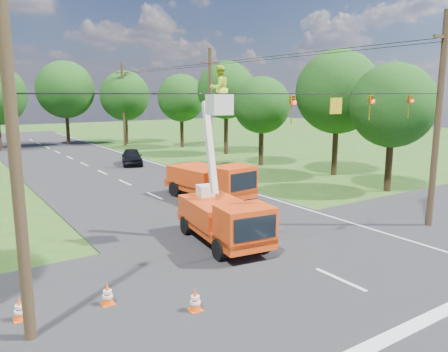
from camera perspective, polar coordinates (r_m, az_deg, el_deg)
ground at (r=32.08m, az=-12.81°, el=-0.91°), size 140.00×140.00×0.00m
road_main at (r=32.08m, az=-12.81°, el=-0.91°), size 12.00×100.00×0.06m
road_cross at (r=17.12m, az=9.83°, el=-11.05°), size 56.00×10.00×0.07m
stop_bar at (r=14.18m, az=25.05°, el=-16.73°), size 9.00×0.45×0.02m
edge_line at (r=34.42m, az=-4.08°, el=0.11°), size 0.12×90.00×0.02m
bucket_truck at (r=18.34m, az=-0.03°, el=-4.00°), size 2.82×5.79×7.44m
second_truck at (r=26.06m, az=-1.69°, el=-0.60°), size 3.11×6.41×2.31m
ground_worker at (r=17.12m, az=-0.59°, el=-7.91°), size 0.73×0.64×1.67m
distant_car at (r=40.14m, az=-11.93°, el=2.48°), size 3.02×4.63×1.47m
traffic_cone_1 at (r=22.64m, az=3.85°, el=-4.55°), size 0.38×0.38×0.71m
traffic_cone_2 at (r=24.35m, az=0.77°, el=-3.43°), size 0.38×0.38×0.71m
traffic_cone_3 at (r=13.29m, az=-3.78°, el=-15.85°), size 0.38×0.38×0.71m
traffic_cone_4 at (r=14.05m, az=-14.98°, el=-14.68°), size 0.38×0.38×0.71m
traffic_cone_5 at (r=14.00m, az=-25.12°, el=-15.46°), size 0.38×0.38×0.71m
traffic_cone_6 at (r=30.75m, az=-4.57°, el=-0.49°), size 0.38×0.38×0.71m
pole_right_near at (r=22.70m, az=26.16°, el=6.60°), size 1.80×0.30×10.00m
pole_right_mid at (r=37.06m, az=-1.79°, el=8.83°), size 1.80×0.30×10.00m
pole_right_far at (r=55.06m, az=-13.01°, el=9.16°), size 1.80×0.30×10.00m
pole_left at (r=11.69m, az=-25.53°, el=0.82°), size 0.30×0.30×9.00m
signal_span at (r=17.55m, az=15.81°, el=8.93°), size 18.00×0.29×1.07m
tree_right_a at (r=30.14m, az=21.19°, el=8.57°), size 5.40×5.40×8.28m
tree_right_b at (r=35.06m, az=14.62°, el=10.56°), size 6.40×6.40×9.65m
tree_right_c at (r=38.95m, az=4.95°, el=9.19°), size 5.00×5.00×7.83m
tree_right_d at (r=46.34m, az=0.27°, el=11.14°), size 6.00×6.00×9.70m
tree_right_e at (r=52.69m, az=-5.59°, el=10.09°), size 5.60×5.60×8.63m
tree_far_b at (r=58.18m, az=-20.02°, el=10.55°), size 7.00×7.00×10.32m
tree_far_c at (r=57.27m, az=-12.82°, el=10.18°), size 6.20×6.20×9.18m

